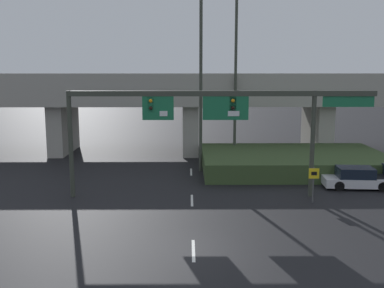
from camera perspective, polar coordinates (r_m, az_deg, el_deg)
ground_plane at (r=20.22m, az=0.17°, el=-13.00°), size 160.00×160.00×0.00m
lane_markings at (r=30.62m, az=-0.07°, el=-5.15°), size 0.14×39.99×0.01m
signal_gantry at (r=26.87m, az=2.75°, el=4.30°), size 18.44×0.44×6.47m
speed_limit_sign at (r=27.08m, az=15.19°, el=-4.41°), size 0.60×0.11×2.12m
highway_light_pole_near at (r=37.94m, az=5.60°, el=11.54°), size 0.70×0.36×17.50m
highway_light_pole_far at (r=33.76m, az=1.13°, el=9.66°), size 0.70×0.36×14.93m
overpass_bridge at (r=41.90m, az=-0.19°, el=5.79°), size 42.10×7.72×7.39m
grass_embankment at (r=35.74m, az=12.71°, el=-2.16°), size 14.03×9.19×1.34m
parked_sedan_near_right at (r=31.47m, az=20.17°, el=-4.13°), size 4.51×2.10×1.40m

